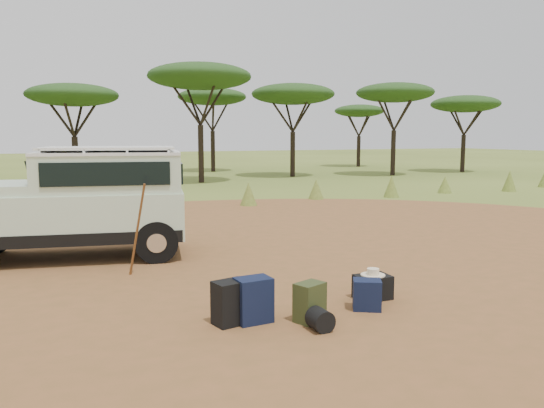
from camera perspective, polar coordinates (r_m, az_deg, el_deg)
name	(u,v)px	position (r m, az deg, el deg)	size (l,w,h in m)	color
ground	(259,271)	(9.48, -1.36, -7.26)	(140.00, 140.00, 0.00)	#5D6D26
dirt_clearing	(259,271)	(9.48, -1.36, -7.23)	(23.00, 23.00, 0.01)	brown
grass_fringe	(163,197)	(17.65, -11.64, 0.75)	(36.60, 1.60, 0.90)	#5D6D26
acacia_treeline	(128,87)	(28.73, -15.27, 12.08)	(46.70, 13.20, 6.26)	black
safari_vehicle	(78,205)	(11.01, -20.11, -0.09)	(4.72, 2.59, 2.18)	beige
walking_staff	(137,230)	(9.24, -14.30, -2.76)	(0.04, 0.04, 1.65)	brown
backpack_black	(230,303)	(6.87, -4.50, -10.56)	(0.41, 0.31, 0.57)	black
backpack_navy	(253,300)	(6.92, -2.02, -10.30)	(0.45, 0.32, 0.59)	#101935
backpack_olive	(310,302)	(6.96, 4.08, -10.52)	(0.37, 0.27, 0.52)	#2E3A1A
duffel_navy	(367,295)	(7.53, 10.18, -9.60)	(0.38, 0.28, 0.43)	#101935
hard_case	(373,287)	(8.03, 10.77, -8.79)	(0.51, 0.36, 0.36)	black
stuff_sack	(320,320)	(6.71, 5.21, -12.30)	(0.28, 0.28, 0.28)	black
safari_hat	(373,273)	(7.97, 10.81, -7.29)	(0.36, 0.36, 0.10)	beige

